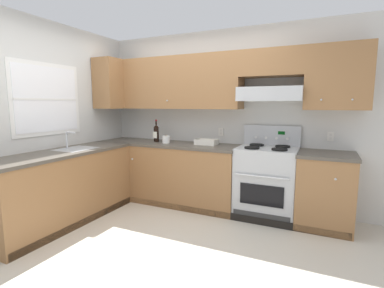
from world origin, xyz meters
The scene contains 9 objects.
ground_plane centered at (0.00, 0.00, 0.00)m, with size 7.04×7.04×0.00m, color beige.
wall_back centered at (0.40, 1.53, 1.48)m, with size 4.68×0.57×2.55m.
wall_left centered at (-1.59, 0.23, 1.34)m, with size 0.47×4.00×2.55m.
counter_back_run centered at (0.05, 1.24, 0.45)m, with size 3.60×0.65×0.91m.
counter_left_run centered at (-1.24, 0.00, 0.46)m, with size 0.63×1.91×1.13m.
stove centered at (1.03, 1.25, 0.48)m, with size 0.76×0.62×1.20m.
wine_bottle centered at (-0.67, 1.28, 1.05)m, with size 0.08×0.08×0.34m.
bowl centered at (0.16, 1.31, 0.94)m, with size 0.31×0.20×0.08m.
paper_towel_roll centered at (-0.46, 1.21, 0.96)m, with size 0.11×0.11×0.11m.
Camera 1 is at (1.69, -2.46, 1.49)m, focal length 26.64 mm.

